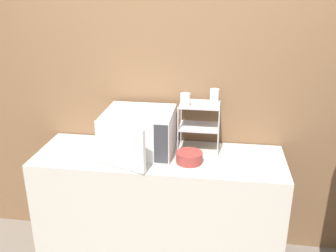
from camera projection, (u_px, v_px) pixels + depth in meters
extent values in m
cube|color=brown|center=(166.00, 88.00, 2.83)|extent=(8.00, 0.06, 2.60)
cube|color=#B7B2A8|center=(160.00, 209.00, 2.83)|extent=(1.77, 0.59, 0.90)
cube|color=silver|center=(140.00, 131.00, 2.68)|extent=(0.48, 0.40, 0.31)
cube|color=#B7B2A8|center=(126.00, 142.00, 2.50)|extent=(0.34, 0.01, 0.27)
cube|color=#333338|center=(161.00, 144.00, 2.47)|extent=(0.10, 0.01, 0.27)
cube|color=silver|center=(120.00, 147.00, 2.43)|extent=(0.36, 0.16, 0.30)
cylinder|color=#B2B2B7|center=(178.00, 131.00, 2.63)|extent=(0.01, 0.01, 0.35)
cylinder|color=#B2B2B7|center=(218.00, 133.00, 2.59)|extent=(0.01, 0.01, 0.35)
cylinder|color=#B2B2B7|center=(181.00, 121.00, 2.83)|extent=(0.01, 0.01, 0.35)
cylinder|color=#B2B2B7|center=(219.00, 122.00, 2.79)|extent=(0.01, 0.01, 0.35)
cube|color=#B2B2B7|center=(199.00, 127.00, 2.71)|extent=(0.28, 0.22, 0.01)
cube|color=#B2B2B7|center=(200.00, 105.00, 2.65)|extent=(0.28, 0.22, 0.01)
cylinder|color=silver|center=(185.00, 100.00, 2.58)|extent=(0.07, 0.07, 0.09)
cylinder|color=silver|center=(214.00, 95.00, 2.68)|extent=(0.07, 0.07, 0.09)
cylinder|color=maroon|center=(189.00, 162.00, 2.56)|extent=(0.10, 0.10, 0.01)
cylinder|color=maroon|center=(189.00, 157.00, 2.55)|extent=(0.18, 0.18, 0.08)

